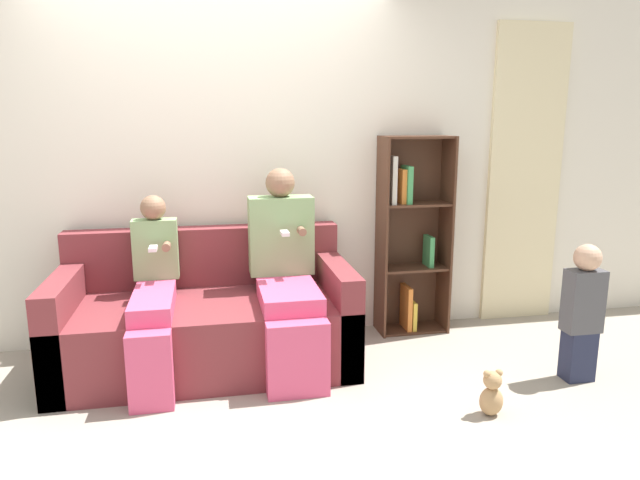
# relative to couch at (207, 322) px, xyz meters

# --- Properties ---
(ground_plane) EXTENTS (14.00, 14.00, 0.00)m
(ground_plane) POSITION_rel_couch_xyz_m (0.10, -0.56, -0.29)
(ground_plane) COLOR #9E9384
(back_wall) EXTENTS (10.00, 0.06, 2.55)m
(back_wall) POSITION_rel_couch_xyz_m (0.10, 0.51, 0.98)
(back_wall) COLOR silver
(back_wall) RESTS_ON ground_plane
(curtain_panel) EXTENTS (0.61, 0.04, 2.33)m
(curtain_panel) POSITION_rel_couch_xyz_m (2.51, 0.46, 0.87)
(curtain_panel) COLOR beige
(curtain_panel) RESTS_ON ground_plane
(couch) EXTENTS (1.89, 0.94, 0.87)m
(couch) POSITION_rel_couch_xyz_m (0.00, 0.00, 0.00)
(couch) COLOR maroon
(couch) RESTS_ON ground_plane
(adult_seated) EXTENTS (0.44, 0.87, 1.29)m
(adult_seated) POSITION_rel_couch_xyz_m (0.52, -0.09, 0.36)
(adult_seated) COLOR #DB4C75
(adult_seated) RESTS_ON ground_plane
(child_seated) EXTENTS (0.29, 0.89, 1.13)m
(child_seated) POSITION_rel_couch_xyz_m (-0.32, -0.15, 0.27)
(child_seated) COLOR #DB4C75
(child_seated) RESTS_ON ground_plane
(toddler_standing) EXTENTS (0.22, 0.17, 0.87)m
(toddler_standing) POSITION_rel_couch_xyz_m (2.28, -0.69, 0.16)
(toddler_standing) COLOR #232842
(toddler_standing) RESTS_ON ground_plane
(bookshelf) EXTENTS (0.53, 0.28, 1.49)m
(bookshelf) POSITION_rel_couch_xyz_m (1.54, 0.37, 0.45)
(bookshelf) COLOR #4C2D1E
(bookshelf) RESTS_ON ground_plane
(teddy_bear) EXTENTS (0.13, 0.11, 0.27)m
(teddy_bear) POSITION_rel_couch_xyz_m (1.53, -1.00, -0.17)
(teddy_bear) COLOR tan
(teddy_bear) RESTS_ON ground_plane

